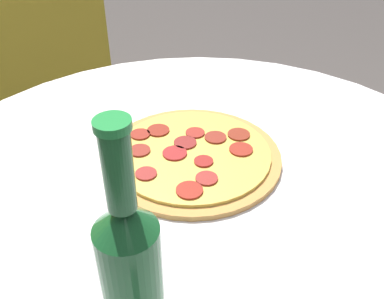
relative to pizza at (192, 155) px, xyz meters
name	(u,v)px	position (x,y,z in m)	size (l,w,h in m)	color
table	(202,259)	(-0.05, -0.06, -0.19)	(1.05, 1.05, 0.74)	white
pizza	(192,155)	(0.00, 0.00, 0.00)	(0.32, 0.32, 0.02)	#C68E47
beer_bottle	(131,270)	(-0.31, -0.14, 0.10)	(0.06, 0.06, 0.29)	#195628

